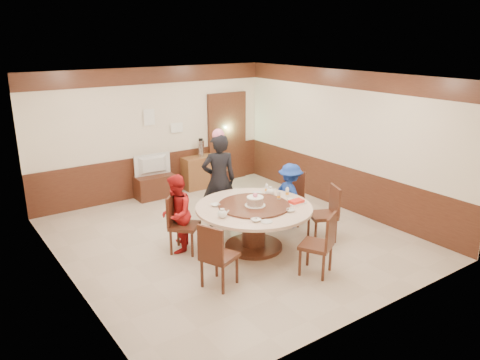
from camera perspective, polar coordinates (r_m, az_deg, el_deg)
room at (r=8.00m, az=-1.22°, el=0.07°), size 6.00×6.04×2.84m
banquet_table at (r=7.78m, az=1.70°, el=-4.71°), size 1.93×1.93×0.78m
chair_0 at (r=8.98m, az=6.28°, el=-3.30°), size 0.62×0.61×0.97m
chair_1 at (r=8.93m, az=-1.72°, el=-3.31°), size 0.45×0.46×0.97m
chair_2 at (r=7.82m, az=-6.91°, el=-6.55°), size 0.62×0.62×0.97m
chair_3 at (r=6.76m, az=-2.63°, el=-10.47°), size 0.58×0.58×0.97m
chair_4 at (r=7.17m, az=9.38°, el=-8.98°), size 0.60×0.60×0.97m
chair_5 at (r=8.31m, az=10.13°, el=-5.20°), size 0.59×0.58×0.97m
person_standing at (r=8.63m, az=-2.59°, el=-0.05°), size 0.74×0.61×1.75m
person_red at (r=7.73m, az=-7.78°, el=-4.09°), size 0.76×0.80×1.30m
person_blue at (r=8.66m, az=6.14°, el=-1.93°), size 0.46×0.79×1.22m
birthday_cake at (r=7.62m, az=1.86°, el=-2.58°), size 0.34×0.34×0.22m
teapot_left at (r=7.22m, az=-2.17°, el=-4.15°), size 0.17×0.15×0.13m
teapot_right at (r=8.24m, az=3.74°, el=-1.41°), size 0.17×0.15×0.13m
bowl_0 at (r=7.72m, az=-3.03°, el=-3.06°), size 0.15×0.15×0.04m
bowl_1 at (r=7.50m, az=6.18°, el=-3.71°), size 0.14×0.14×0.04m
bowl_2 at (r=7.09m, az=1.97°, el=-4.91°), size 0.15×0.15×0.04m
bowl_3 at (r=8.00m, az=6.16°, el=-2.38°), size 0.13×0.13×0.04m
saucer_near at (r=7.08m, az=3.24°, el=-5.08°), size 0.18×0.18×0.01m
saucer_far at (r=8.33m, az=2.14°, el=-1.56°), size 0.18×0.18×0.01m
shrimp_platter at (r=7.87m, az=6.89°, el=-2.68°), size 0.30×0.20×0.06m
bottle_0 at (r=7.97m, az=4.75°, el=-1.94°), size 0.06×0.06×0.16m
bottle_1 at (r=8.15m, az=5.78°, el=-1.54°), size 0.06×0.06×0.16m
bottle_2 at (r=8.31m, az=3.25°, el=-1.10°), size 0.06×0.06×0.16m
tv_stand at (r=10.46m, az=-10.33°, el=-0.78°), size 0.85×0.45×0.50m
television at (r=10.33m, az=-10.48°, el=1.78°), size 0.82×0.16×0.47m
side_cabinet at (r=10.96m, az=-4.96°, el=0.96°), size 0.80×0.40×0.75m
thermos at (r=10.84m, az=-4.79°, el=3.87°), size 0.15×0.15×0.38m
notice_left at (r=10.31m, az=-11.00°, el=7.52°), size 0.25×0.00×0.35m
notice_right at (r=10.64m, az=-7.71°, el=6.33°), size 0.30×0.00×0.22m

